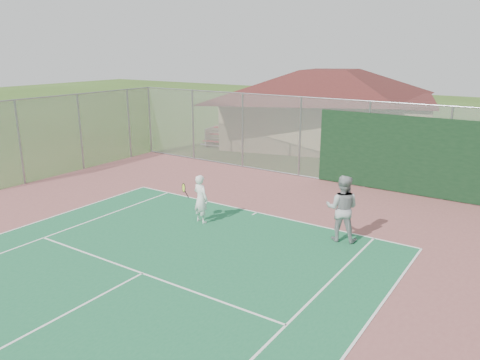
% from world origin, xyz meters
% --- Properties ---
extents(back_fence, '(20.08, 0.11, 3.53)m').
position_xyz_m(back_fence, '(2.11, 16.98, 1.67)').
color(back_fence, gray).
rests_on(back_fence, ground).
extents(side_fence_left, '(0.08, 9.00, 3.50)m').
position_xyz_m(side_fence_left, '(-10.00, 12.50, 1.75)').
color(side_fence_left, gray).
rests_on(side_fence_left, ground).
extents(clubhouse, '(13.58, 10.77, 5.15)m').
position_xyz_m(clubhouse, '(-2.87, 24.29, 2.62)').
color(clubhouse, tan).
rests_on(clubhouse, ground).
extents(bleachers, '(2.93, 1.94, 1.03)m').
position_xyz_m(bleachers, '(-7.29, 20.61, 0.54)').
color(bleachers, '#A42925').
rests_on(bleachers, ground).
extents(player_white_front, '(0.93, 0.66, 1.59)m').
position_xyz_m(player_white_front, '(-1.03, 10.07, 0.80)').
color(player_white_front, white).
rests_on(player_white_front, ground).
extents(player_grey_back, '(1.12, 0.96, 1.98)m').
position_xyz_m(player_grey_back, '(3.32, 11.21, 0.99)').
color(player_grey_back, '#9A9D9F').
rests_on(player_grey_back, ground).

